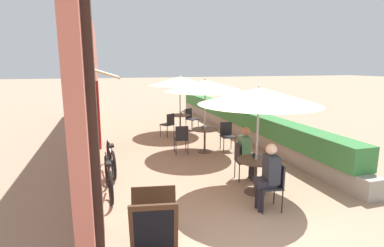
{
  "coord_description": "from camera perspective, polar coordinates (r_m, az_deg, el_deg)",
  "views": [
    {
      "loc": [
        -2.22,
        -3.74,
        2.62
      ],
      "look_at": [
        0.15,
        4.2,
        1.0
      ],
      "focal_mm": 28.0,
      "sensor_mm": 36.0,
      "label": 1
    }
  ],
  "objects": [
    {
      "name": "cafe_chair_far_left",
      "position": [
        12.26,
        -0.25,
        1.19
      ],
      "size": [
        0.56,
        0.56,
        0.87
      ],
      "rotation": [
        0.0,
        0.0,
        3.73
      ],
      "color": "#232328",
      "rests_on": "ground_plane"
    },
    {
      "name": "patio_table_far",
      "position": [
        11.66,
        -2.26,
        0.71
      ],
      "size": [
        0.79,
        0.79,
        0.72
      ],
      "color": "brown",
      "rests_on": "ground_plane"
    },
    {
      "name": "cafe_chair_near_left",
      "position": [
        5.76,
        15.28,
        -10.79
      ],
      "size": [
        0.46,
        0.46,
        0.87
      ],
      "rotation": [
        0.0,
        0.0,
        7.7
      ],
      "color": "#232328",
      "rests_on": "ground_plane"
    },
    {
      "name": "cafe_chair_mid_left",
      "position": [
        9.39,
        6.68,
        -1.96
      ],
      "size": [
        0.43,
        0.43,
        0.87
      ],
      "rotation": [
        0.0,
        0.0,
        9.34
      ],
      "color": "#232328",
      "rests_on": "ground_plane"
    },
    {
      "name": "planter_hedge",
      "position": [
        11.98,
        8.17,
        0.94
      ],
      "size": [
        0.6,
        13.11,
        1.01
      ],
      "color": "gray",
      "rests_on": "ground_plane"
    },
    {
      "name": "cafe_chair_near_right",
      "position": [
        7.0,
        9.46,
        -6.58
      ],
      "size": [
        0.46,
        0.46,
        0.87
      ],
      "rotation": [
        0.0,
        0.0,
        10.84
      ],
      "color": "#232328",
      "rests_on": "ground_plane"
    },
    {
      "name": "ground_plane",
      "position": [
        5.08,
        12.8,
        -20.31
      ],
      "size": [
        120.0,
        120.0,
        0.0
      ],
      "primitive_type": "plane",
      "color": "#9E7F66"
    },
    {
      "name": "menu_board",
      "position": [
        4.44,
        -7.24,
        -18.51
      ],
      "size": [
        0.74,
        0.73,
        0.88
      ],
      "rotation": [
        0.0,
        0.0,
        -0.17
      ],
      "color": "#422819",
      "rests_on": "ground_plane"
    },
    {
      "name": "patio_table_near",
      "position": [
        6.37,
        12.07,
        -8.42
      ],
      "size": [
        0.79,
        0.79,
        0.72
      ],
      "color": "brown",
      "rests_on": "ground_plane"
    },
    {
      "name": "seated_patron_near_left",
      "position": [
        5.66,
        14.32,
        -9.29
      ],
      "size": [
        0.44,
        0.38,
        1.25
      ],
      "rotation": [
        0.0,
        0.0,
        7.7
      ],
      "color": "#23232D",
      "rests_on": "ground_plane"
    },
    {
      "name": "patio_umbrella_mid",
      "position": [
        8.89,
        2.52,
        7.23
      ],
      "size": [
        2.43,
        2.43,
        2.24
      ],
      "color": "#B7B7BC",
      "rests_on": "ground_plane"
    },
    {
      "name": "coffee_cup_mid",
      "position": [
        9.09,
        2.06,
        -0.72
      ],
      "size": [
        0.07,
        0.07,
        0.09
      ],
      "color": "teal",
      "rests_on": "patio_table_mid"
    },
    {
      "name": "cafe_chair_mid_right",
      "position": [
        8.9,
        -2.04,
        -2.62
      ],
      "size": [
        0.43,
        0.43,
        0.87
      ],
      "rotation": [
        0.0,
        0.0,
        12.48
      ],
      "color": "#232328",
      "rests_on": "ground_plane"
    },
    {
      "name": "bicycle_leaning",
      "position": [
        6.47,
        -15.6,
        -9.88
      ],
      "size": [
        0.15,
        1.7,
        0.76
      ],
      "rotation": [
        0.0,
        0.0,
        0.05
      ],
      "color": "black",
      "rests_on": "ground_plane"
    },
    {
      "name": "patio_table_mid",
      "position": [
        9.11,
        2.44,
        -2.24
      ],
      "size": [
        0.79,
        0.79,
        0.72
      ],
      "color": "brown",
      "rests_on": "ground_plane"
    },
    {
      "name": "patio_umbrella_near",
      "position": [
        6.04,
        12.65,
        5.15
      ],
      "size": [
        2.43,
        2.43,
        2.24
      ],
      "color": "#B7B7BC",
      "rests_on": "ground_plane"
    },
    {
      "name": "seated_patron_near_right",
      "position": [
        6.99,
        10.38,
        -5.19
      ],
      "size": [
        0.44,
        0.38,
        1.25
      ],
      "rotation": [
        0.0,
        0.0,
        10.84
      ],
      "color": "#23232D",
      "rests_on": "ground_plane"
    },
    {
      "name": "coffee_cup_far",
      "position": [
        11.75,
        -2.14,
        1.97
      ],
      "size": [
        0.07,
        0.07,
        0.09
      ],
      "color": "#232328",
      "rests_on": "patio_table_far"
    },
    {
      "name": "patio_umbrella_far",
      "position": [
        11.49,
        -2.32,
        8.1
      ],
      "size": [
        2.43,
        2.43,
        2.24
      ],
      "color": "#B7B7BC",
      "rests_on": "ground_plane"
    },
    {
      "name": "bicycle_second",
      "position": [
        7.69,
        -15.16,
        -6.43
      ],
      "size": [
        0.19,
        1.72,
        0.78
      ],
      "rotation": [
        0.0,
        0.0,
        0.08
      ],
      "color": "black",
      "rests_on": "ground_plane"
    },
    {
      "name": "cafe_chair_far_right",
      "position": [
        11.08,
        -4.5,
        0.1
      ],
      "size": [
        0.56,
        0.56,
        0.87
      ],
      "rotation": [
        0.0,
        0.0,
        6.87
      ],
      "color": "#232328",
      "rests_on": "ground_plane"
    },
    {
      "name": "cafe_facade_wall",
      "position": [
        10.68,
        -18.5,
        7.66
      ],
      "size": [
        0.98,
        14.11,
        4.2
      ],
      "color": "#C66B5B",
      "rests_on": "ground_plane"
    },
    {
      "name": "coffee_cup_near",
      "position": [
        6.43,
        11.72,
        -5.97
      ],
      "size": [
        0.07,
        0.07,
        0.09
      ],
      "color": "#232328",
      "rests_on": "patio_table_near"
    }
  ]
}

